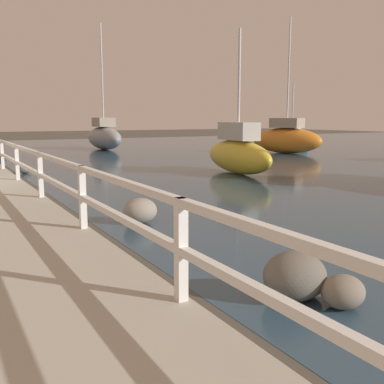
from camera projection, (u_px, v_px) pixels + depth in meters
railing at (17, 156)px, 12.47m from camera, size 0.10×32.50×0.98m
boulder_downstream at (305, 283)px, 4.89m from camera, size 0.42×0.38×0.32m
boulder_upstream at (140, 211)px, 8.34m from camera, size 0.64×0.57×0.48m
boulder_far_strip at (25, 169)px, 15.97m from camera, size 0.43×0.39×0.32m
boulder_mid_strip at (295, 276)px, 4.81m from camera, size 0.71×0.64×0.53m
boulder_water_edge at (343, 292)px, 4.60m from camera, size 0.47×0.42×0.35m
boulder_near_dock at (2, 156)px, 21.66m from camera, size 0.42×0.38×0.32m
sailboat_gray at (104, 136)px, 28.44m from camera, size 1.64×5.35×7.71m
sailboat_teal at (292, 136)px, 35.15m from camera, size 1.54×3.54×4.64m
sailboat_orange at (286, 139)px, 25.30m from camera, size 3.10×4.45×7.37m
sailboat_yellow at (238, 153)px, 15.88m from camera, size 1.47×4.29×4.96m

